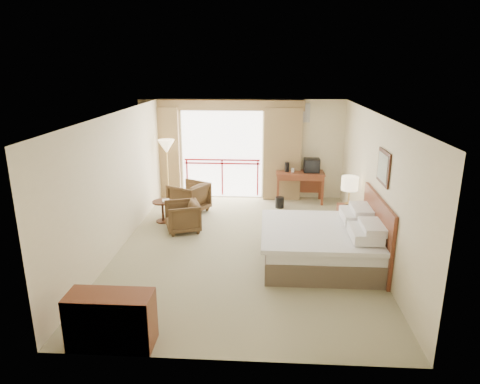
# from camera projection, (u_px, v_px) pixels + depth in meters

# --- Properties ---
(floor) EXTENTS (7.00, 7.00, 0.00)m
(floor) POSITION_uv_depth(u_px,v_px,m) (244.00, 247.00, 8.73)
(floor) COLOR gray
(floor) RESTS_ON ground
(ceiling) EXTENTS (7.00, 7.00, 0.00)m
(ceiling) POSITION_uv_depth(u_px,v_px,m) (245.00, 114.00, 7.96)
(ceiling) COLOR white
(ceiling) RESTS_ON wall_back
(wall_back) EXTENTS (5.00, 0.00, 5.00)m
(wall_back) POSITION_uv_depth(u_px,v_px,m) (251.00, 149.00, 11.69)
(wall_back) COLOR beige
(wall_back) RESTS_ON ground
(wall_front) EXTENTS (5.00, 0.00, 5.00)m
(wall_front) POSITION_uv_depth(u_px,v_px,m) (229.00, 263.00, 5.00)
(wall_front) COLOR beige
(wall_front) RESTS_ON ground
(wall_left) EXTENTS (0.00, 7.00, 7.00)m
(wall_left) POSITION_uv_depth(u_px,v_px,m) (119.00, 181.00, 8.50)
(wall_left) COLOR beige
(wall_left) RESTS_ON ground
(wall_right) EXTENTS (0.00, 7.00, 7.00)m
(wall_right) POSITION_uv_depth(u_px,v_px,m) (374.00, 186.00, 8.20)
(wall_right) COLOR beige
(wall_right) RESTS_ON ground
(balcony_door) EXTENTS (2.40, 0.00, 2.40)m
(balcony_door) POSITION_uv_depth(u_px,v_px,m) (222.00, 154.00, 11.76)
(balcony_door) COLOR white
(balcony_door) RESTS_ON wall_back
(balcony_railing) EXTENTS (2.09, 0.03, 1.02)m
(balcony_railing) POSITION_uv_depth(u_px,v_px,m) (222.00, 168.00, 11.86)
(balcony_railing) COLOR #A90E17
(balcony_railing) RESTS_ON wall_back
(curtain_left) EXTENTS (1.00, 0.26, 2.50)m
(curtain_left) POSITION_uv_depth(u_px,v_px,m) (162.00, 153.00, 11.72)
(curtain_left) COLOR olive
(curtain_left) RESTS_ON wall_back
(curtain_right) EXTENTS (1.00, 0.26, 2.50)m
(curtain_right) POSITION_uv_depth(u_px,v_px,m) (282.00, 154.00, 11.53)
(curtain_right) COLOR olive
(curtain_right) RESTS_ON wall_back
(valance) EXTENTS (4.40, 0.22, 0.28)m
(valance) POSITION_uv_depth(u_px,v_px,m) (221.00, 105.00, 11.28)
(valance) COLOR olive
(valance) RESTS_ON wall_back
(hvac_vent) EXTENTS (0.50, 0.04, 0.50)m
(hvac_vent) POSITION_uv_depth(u_px,v_px,m) (300.00, 113.00, 11.30)
(hvac_vent) COLOR silver
(hvac_vent) RESTS_ON wall_back
(bed) EXTENTS (2.13, 2.06, 0.97)m
(bed) POSITION_uv_depth(u_px,v_px,m) (323.00, 244.00, 7.96)
(bed) COLOR brown
(bed) RESTS_ON floor
(headboard) EXTENTS (0.06, 2.10, 1.30)m
(headboard) POSITION_uv_depth(u_px,v_px,m) (377.00, 231.00, 7.83)
(headboard) COLOR #602818
(headboard) RESTS_ON wall_right
(framed_art) EXTENTS (0.04, 0.72, 0.60)m
(framed_art) POSITION_uv_depth(u_px,v_px,m) (383.00, 167.00, 7.48)
(framed_art) COLOR black
(framed_art) RESTS_ON wall_right
(nightstand) EXTENTS (0.43, 0.51, 0.61)m
(nightstand) POSITION_uv_depth(u_px,v_px,m) (348.00, 220.00, 9.40)
(nightstand) COLOR #602818
(nightstand) RESTS_ON floor
(table_lamp) EXTENTS (0.36, 0.36, 0.64)m
(table_lamp) POSITION_uv_depth(u_px,v_px,m) (350.00, 184.00, 9.22)
(table_lamp) COLOR tan
(table_lamp) RESTS_ON nightstand
(phone) EXTENTS (0.20, 0.18, 0.07)m
(phone) POSITION_uv_depth(u_px,v_px,m) (348.00, 207.00, 9.16)
(phone) COLOR black
(phone) RESTS_ON nightstand
(desk) EXTENTS (1.27, 0.62, 0.83)m
(desk) POSITION_uv_depth(u_px,v_px,m) (300.00, 178.00, 11.49)
(desk) COLOR #602818
(desk) RESTS_ON floor
(tv) EXTENTS (0.41, 0.33, 0.37)m
(tv) POSITION_uv_depth(u_px,v_px,m) (312.00, 165.00, 11.30)
(tv) COLOR black
(tv) RESTS_ON desk
(coffee_maker) EXTENTS (0.12, 0.12, 0.26)m
(coffee_maker) POSITION_uv_depth(u_px,v_px,m) (287.00, 167.00, 11.36)
(coffee_maker) COLOR black
(coffee_maker) RESTS_ON desk
(cup) EXTENTS (0.09, 0.09, 0.11)m
(cup) POSITION_uv_depth(u_px,v_px,m) (293.00, 170.00, 11.33)
(cup) COLOR white
(cup) RESTS_ON desk
(wastebasket) EXTENTS (0.26, 0.26, 0.28)m
(wastebasket) POSITION_uv_depth(u_px,v_px,m) (280.00, 202.00, 11.09)
(wastebasket) COLOR black
(wastebasket) RESTS_ON floor
(armchair_far) EXTENTS (1.12, 1.11, 0.76)m
(armchair_far) POSITION_uv_depth(u_px,v_px,m) (189.00, 212.00, 10.82)
(armchair_far) COLOR #442D18
(armchair_far) RESTS_ON floor
(armchair_near) EXTENTS (0.93, 0.91, 0.67)m
(armchair_near) POSITION_uv_depth(u_px,v_px,m) (183.00, 231.00, 9.59)
(armchair_near) COLOR #442D18
(armchair_near) RESTS_ON floor
(side_table) EXTENTS (0.47, 0.47, 0.51)m
(side_table) POSITION_uv_depth(u_px,v_px,m) (163.00, 208.00, 10.03)
(side_table) COLOR black
(side_table) RESTS_ON floor
(book) EXTENTS (0.22, 0.26, 0.02)m
(book) POSITION_uv_depth(u_px,v_px,m) (162.00, 201.00, 9.99)
(book) COLOR white
(book) RESTS_ON side_table
(floor_lamp) EXTENTS (0.43, 0.43, 1.70)m
(floor_lamp) POSITION_uv_depth(u_px,v_px,m) (167.00, 149.00, 11.14)
(floor_lamp) COLOR tan
(floor_lamp) RESTS_ON floor
(dresser) EXTENTS (1.12, 0.47, 0.74)m
(dresser) POSITION_uv_depth(u_px,v_px,m) (111.00, 320.00, 5.59)
(dresser) COLOR #602818
(dresser) RESTS_ON floor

